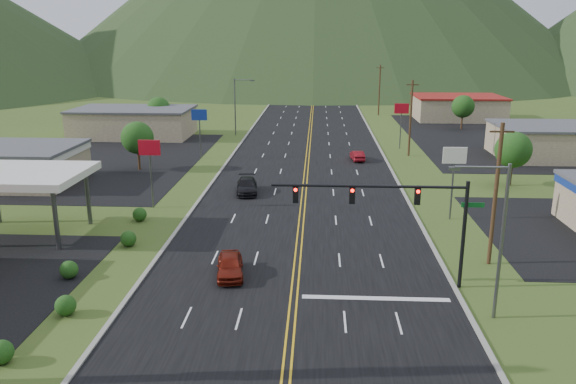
# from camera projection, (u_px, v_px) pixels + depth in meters

# --- Properties ---
(traffic_signal) EXTENTS (13.10, 0.43, 7.00)m
(traffic_signal) POSITION_uv_depth(u_px,v_px,m) (400.00, 206.00, 34.68)
(traffic_signal) COLOR black
(traffic_signal) RESTS_ON ground
(streetlight_east) EXTENTS (3.28, 0.25, 9.00)m
(streetlight_east) POSITION_uv_depth(u_px,v_px,m) (497.00, 232.00, 30.64)
(streetlight_east) COLOR #59595E
(streetlight_east) RESTS_ON ground
(streetlight_west) EXTENTS (3.28, 0.25, 9.00)m
(streetlight_west) POSITION_uv_depth(u_px,v_px,m) (237.00, 103.00, 89.53)
(streetlight_west) COLOR #59595E
(streetlight_west) RESTS_ON ground
(gas_canopy) EXTENTS (10.00, 8.00, 5.30)m
(gas_canopy) POSITION_uv_depth(u_px,v_px,m) (20.00, 176.00, 43.98)
(gas_canopy) COLOR white
(gas_canopy) RESTS_ON ground
(building_west_mid) EXTENTS (14.40, 10.40, 4.10)m
(building_west_mid) POSITION_uv_depth(u_px,v_px,m) (9.00, 163.00, 60.59)
(building_west_mid) COLOR #CAB88C
(building_west_mid) RESTS_ON ground
(building_west_far) EXTENTS (18.40, 11.40, 4.50)m
(building_west_far) POSITION_uv_depth(u_px,v_px,m) (134.00, 122.00, 89.24)
(building_west_far) COLOR #CAB88C
(building_west_far) RESTS_ON ground
(building_east_mid) EXTENTS (14.40, 11.40, 4.30)m
(building_east_mid) POSITION_uv_depth(u_px,v_px,m) (551.00, 141.00, 73.65)
(building_east_mid) COLOR #CAB88C
(building_east_mid) RESTS_ON ground
(building_east_far) EXTENTS (16.40, 12.40, 4.50)m
(building_east_far) POSITION_uv_depth(u_px,v_px,m) (457.00, 107.00, 107.50)
(building_east_far) COLOR #CAB88C
(building_east_far) RESTS_ON ground
(pole_sign_west_a) EXTENTS (2.00, 0.18, 6.40)m
(pole_sign_west_a) POSITION_uv_depth(u_px,v_px,m) (150.00, 155.00, 51.22)
(pole_sign_west_a) COLOR #59595E
(pole_sign_west_a) RESTS_ON ground
(pole_sign_west_b) EXTENTS (2.00, 0.18, 6.40)m
(pole_sign_west_b) POSITION_uv_depth(u_px,v_px,m) (199.00, 120.00, 72.38)
(pole_sign_west_b) COLOR #59595E
(pole_sign_west_b) RESTS_ON ground
(pole_sign_east_a) EXTENTS (2.00, 0.18, 6.40)m
(pole_sign_east_a) POSITION_uv_depth(u_px,v_px,m) (454.00, 163.00, 47.89)
(pole_sign_east_a) COLOR #59595E
(pole_sign_east_a) RESTS_ON ground
(pole_sign_east_b) EXTENTS (2.00, 0.18, 6.40)m
(pole_sign_east_b) POSITION_uv_depth(u_px,v_px,m) (401.00, 113.00, 78.67)
(pole_sign_east_b) COLOR #59595E
(pole_sign_east_b) RESTS_ON ground
(tree_west_a) EXTENTS (3.84, 3.84, 5.82)m
(tree_west_a) POSITION_uv_depth(u_px,v_px,m) (137.00, 138.00, 66.27)
(tree_west_a) COLOR #382314
(tree_west_a) RESTS_ON ground
(tree_west_b) EXTENTS (3.84, 3.84, 5.82)m
(tree_west_b) POSITION_uv_depth(u_px,v_px,m) (159.00, 109.00, 92.50)
(tree_west_b) COLOR #382314
(tree_west_b) RESTS_ON ground
(tree_east_a) EXTENTS (3.84, 3.84, 5.82)m
(tree_east_a) POSITION_uv_depth(u_px,v_px,m) (513.00, 150.00, 59.28)
(tree_east_a) COLOR #382314
(tree_east_a) RESTS_ON ground
(tree_east_b) EXTENTS (3.84, 3.84, 5.82)m
(tree_east_b) POSITION_uv_depth(u_px,v_px,m) (463.00, 106.00, 95.62)
(tree_east_b) COLOR #382314
(tree_east_b) RESTS_ON ground
(utility_pole_a) EXTENTS (1.60, 0.28, 10.00)m
(utility_pole_a) POSITION_uv_depth(u_px,v_px,m) (496.00, 194.00, 38.23)
(utility_pole_a) COLOR #382314
(utility_pole_a) RESTS_ON ground
(utility_pole_b) EXTENTS (1.60, 0.28, 10.00)m
(utility_pole_b) POSITION_uv_depth(u_px,v_px,m) (411.00, 118.00, 73.82)
(utility_pole_b) COLOR #382314
(utility_pole_b) RESTS_ON ground
(utility_pole_c) EXTENTS (1.60, 0.28, 10.00)m
(utility_pole_c) POSITION_uv_depth(u_px,v_px,m) (379.00, 90.00, 112.29)
(utility_pole_c) COLOR #382314
(utility_pole_c) RESTS_ON ground
(utility_pole_d) EXTENTS (1.60, 0.28, 10.00)m
(utility_pole_d) POSITION_uv_depth(u_px,v_px,m) (364.00, 76.00, 150.76)
(utility_pole_d) COLOR #382314
(utility_pole_d) RESTS_ON ground
(car_red_near) EXTENTS (2.33, 4.48, 1.46)m
(car_red_near) POSITION_uv_depth(u_px,v_px,m) (230.00, 266.00, 37.36)
(car_red_near) COLOR maroon
(car_red_near) RESTS_ON ground
(car_dark_mid) EXTENTS (2.66, 5.27, 1.47)m
(car_dark_mid) POSITION_uv_depth(u_px,v_px,m) (247.00, 186.00, 57.13)
(car_dark_mid) COLOR black
(car_dark_mid) RESTS_ON ground
(car_red_far) EXTENTS (1.81, 3.99, 1.27)m
(car_red_far) POSITION_uv_depth(u_px,v_px,m) (357.00, 156.00, 72.09)
(car_red_far) COLOR maroon
(car_red_far) RESTS_ON ground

